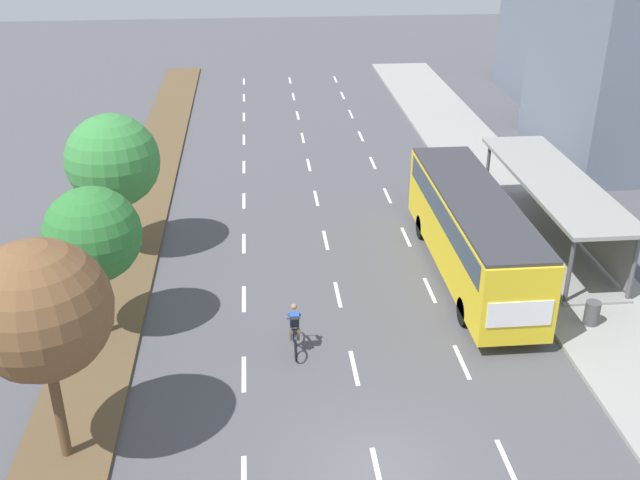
# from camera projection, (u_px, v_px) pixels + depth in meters

# --- Properties ---
(ground_plane) EXTENTS (140.00, 140.00, 0.00)m
(ground_plane) POSITION_uv_depth(u_px,v_px,m) (378.00, 474.00, 19.45)
(ground_plane) COLOR #4C4C51
(median_strip) EXTENTS (2.60, 52.00, 0.12)m
(median_strip) POSITION_uv_depth(u_px,v_px,m) (146.00, 192.00, 36.62)
(median_strip) COLOR brown
(median_strip) RESTS_ON ground
(sidewalk_right) EXTENTS (4.50, 52.00, 0.15)m
(sidewalk_right) POSITION_uv_depth(u_px,v_px,m) (494.00, 180.00, 38.06)
(sidewalk_right) COLOR gray
(sidewalk_right) RESTS_ON ground
(lane_divider_left) EXTENTS (0.14, 48.20, 0.01)m
(lane_divider_left) POSITION_uv_depth(u_px,v_px,m) (244.00, 201.00, 35.79)
(lane_divider_left) COLOR white
(lane_divider_left) RESTS_ON ground
(lane_divider_center) EXTENTS (0.14, 48.20, 0.01)m
(lane_divider_center) POSITION_uv_depth(u_px,v_px,m) (316.00, 198.00, 36.08)
(lane_divider_center) COLOR white
(lane_divider_center) RESTS_ON ground
(lane_divider_right) EXTENTS (0.14, 48.20, 0.01)m
(lane_divider_right) POSITION_uv_depth(u_px,v_px,m) (387.00, 196.00, 36.36)
(lane_divider_right) COLOR white
(lane_divider_right) RESTS_ON ground
(bus_shelter) EXTENTS (2.90, 10.84, 2.86)m
(bus_shelter) POSITION_uv_depth(u_px,v_px,m) (558.00, 204.00, 30.74)
(bus_shelter) COLOR gray
(bus_shelter) RESTS_ON sidewalk_right
(bus) EXTENTS (2.54, 11.29, 3.37)m
(bus) POSITION_uv_depth(u_px,v_px,m) (472.00, 227.00, 28.29)
(bus) COLOR yellow
(bus) RESTS_ON ground
(cyclist) EXTENTS (0.46, 1.82, 1.71)m
(cyclist) POSITION_uv_depth(u_px,v_px,m) (295.00, 330.00, 24.19)
(cyclist) COLOR black
(cyclist) RESTS_ON ground
(median_tree_nearest) EXTENTS (3.57, 3.57, 6.28)m
(median_tree_nearest) POSITION_uv_depth(u_px,v_px,m) (40.00, 311.00, 18.02)
(median_tree_nearest) COLOR brown
(median_tree_nearest) RESTS_ON median_strip
(median_tree_second) EXTENTS (3.14, 3.14, 5.21)m
(median_tree_second) POSITION_uv_depth(u_px,v_px,m) (93.00, 235.00, 23.78)
(median_tree_second) COLOR brown
(median_tree_second) RESTS_ON median_strip
(median_tree_third) EXTENTS (3.67, 3.67, 5.80)m
(median_tree_third) POSITION_uv_depth(u_px,v_px,m) (113.00, 161.00, 28.99)
(median_tree_third) COLOR brown
(median_tree_third) RESTS_ON median_strip
(trash_bin) EXTENTS (0.52, 0.52, 0.85)m
(trash_bin) POSITION_uv_depth(u_px,v_px,m) (592.00, 313.00, 25.54)
(trash_bin) COLOR #4C4C51
(trash_bin) RESTS_ON sidewalk_right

